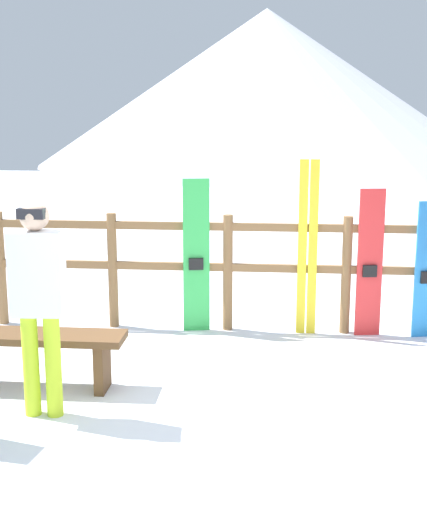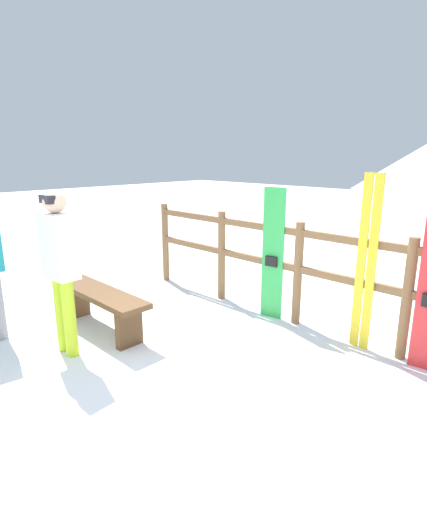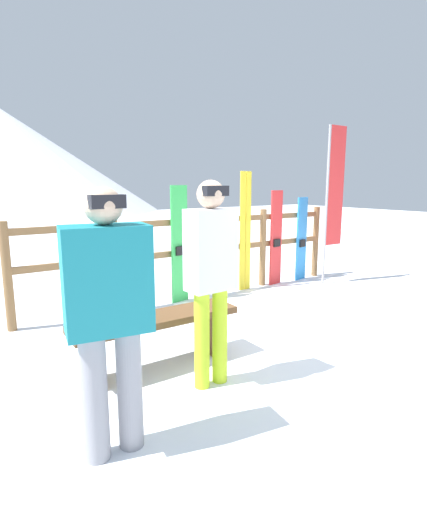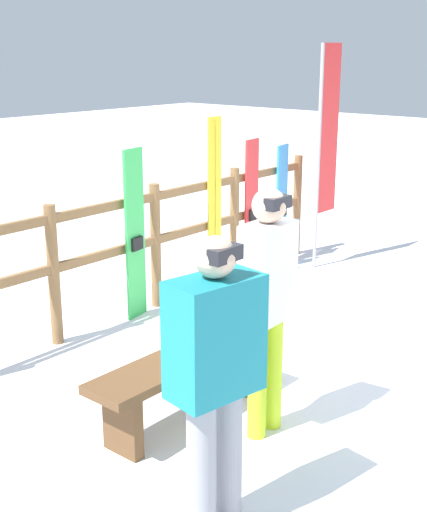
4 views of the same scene
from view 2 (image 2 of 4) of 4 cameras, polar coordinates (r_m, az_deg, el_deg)
name	(u,v)px [view 2 (image 2 of 4)]	position (r m, az deg, el deg)	size (l,w,h in m)	color
ground_plane	(144,402)	(3.47, -9.92, -19.90)	(40.00, 40.00, 0.00)	white
fence	(298,265)	(4.66, 12.02, -1.29)	(4.91, 0.10, 1.21)	brown
bench	(100,301)	(4.66, -15.91, -6.15)	(1.48, 0.36, 0.47)	brown
person_white	(60,261)	(4.07, -21.08, -0.62)	(0.39, 0.23, 1.62)	#B7D826
snowboard_green	(273,255)	(4.77, 8.47, 0.16)	(0.27, 0.09, 1.58)	green
ski_pair_yellow	(366,264)	(4.21, 20.98, -1.11)	(0.20, 0.02, 1.78)	yellow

